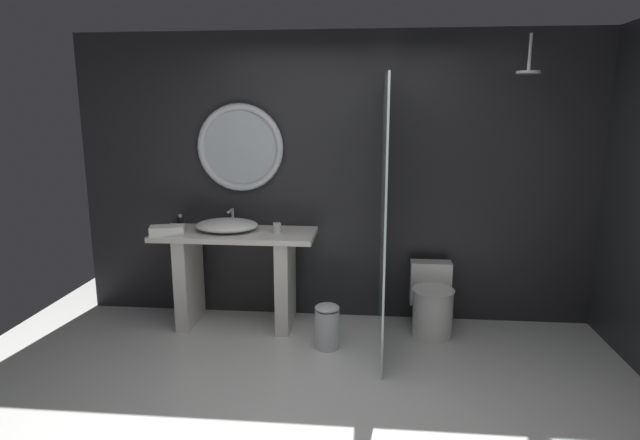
% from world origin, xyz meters
% --- Properties ---
extents(ground_plane, '(5.76, 5.76, 0.00)m').
position_xyz_m(ground_plane, '(0.00, 0.00, 0.00)').
color(ground_plane, silver).
extents(back_wall_panel, '(4.80, 0.10, 2.60)m').
position_xyz_m(back_wall_panel, '(0.00, 1.90, 1.30)').
color(back_wall_panel, '#232326').
rests_on(back_wall_panel, ground_plane).
extents(vanity_counter, '(1.41, 0.58, 0.87)m').
position_xyz_m(vanity_counter, '(-0.89, 1.54, 0.53)').
color(vanity_counter, silver).
rests_on(vanity_counter, ground_plane).
extents(vessel_sink, '(0.56, 0.46, 0.17)m').
position_xyz_m(vessel_sink, '(-0.96, 1.56, 0.92)').
color(vessel_sink, white).
rests_on(vessel_sink, vanity_counter).
extents(tumbler_cup, '(0.07, 0.07, 0.09)m').
position_xyz_m(tumbler_cup, '(-0.51, 1.54, 0.91)').
color(tumbler_cup, silver).
rests_on(tumbler_cup, vanity_counter).
extents(soap_dispenser, '(0.06, 0.06, 0.14)m').
position_xyz_m(soap_dispenser, '(-1.40, 1.58, 0.93)').
color(soap_dispenser, black).
rests_on(soap_dispenser, vanity_counter).
extents(round_wall_mirror, '(0.79, 0.06, 0.79)m').
position_xyz_m(round_wall_mirror, '(-0.89, 1.81, 1.58)').
color(round_wall_mirror, silver).
extents(shower_glass_panel, '(0.02, 1.21, 2.17)m').
position_xyz_m(shower_glass_panel, '(0.40, 1.24, 1.09)').
color(shower_glass_panel, silver).
rests_on(shower_glass_panel, ground_plane).
extents(rain_shower_head, '(0.18, 0.18, 0.30)m').
position_xyz_m(rain_shower_head, '(1.50, 1.50, 2.24)').
color(rain_shower_head, silver).
extents(toilet, '(0.36, 0.53, 0.60)m').
position_xyz_m(toilet, '(0.85, 1.52, 0.27)').
color(toilet, white).
rests_on(toilet, ground_plane).
extents(waste_bin, '(0.20, 0.20, 0.38)m').
position_xyz_m(waste_bin, '(-0.04, 1.13, 0.19)').
color(waste_bin, silver).
rests_on(waste_bin, ground_plane).
extents(folded_hand_towel, '(0.32, 0.23, 0.08)m').
position_xyz_m(folded_hand_towel, '(-1.43, 1.35, 0.91)').
color(folded_hand_towel, white).
rests_on(folded_hand_towel, vanity_counter).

